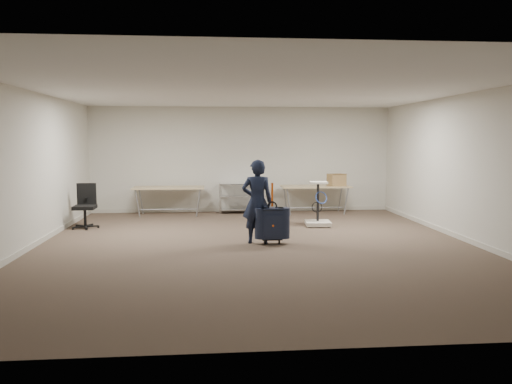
{
  "coord_description": "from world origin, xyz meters",
  "views": [
    {
      "loc": [
        -0.78,
        -8.86,
        1.93
      ],
      "look_at": [
        0.02,
        0.3,
        0.96
      ],
      "focal_mm": 35.0,
      "sensor_mm": 36.0,
      "label": 1
    }
  ],
  "objects": [
    {
      "name": "cardboard_box",
      "position": [
        2.44,
        3.86,
        0.89
      ],
      "size": [
        0.49,
        0.41,
        0.31
      ],
      "primitive_type": "cube",
      "rotation": [
        0.0,
        0.0,
        0.26
      ],
      "color": "olive",
      "rests_on": "folding_table_right"
    },
    {
      "name": "wire_shelf",
      "position": [
        0.0,
        4.2,
        0.44
      ],
      "size": [
        1.22,
        0.47,
        0.8
      ],
      "color": "silver",
      "rests_on": "ground"
    },
    {
      "name": "room_shell",
      "position": [
        0.0,
        1.38,
        0.05
      ],
      "size": [
        8.0,
        9.0,
        9.0
      ],
      "color": "beige",
      "rests_on": "ground"
    },
    {
      "name": "ground",
      "position": [
        0.0,
        0.0,
        0.0
      ],
      "size": [
        9.0,
        9.0,
        0.0
      ],
      "primitive_type": "plane",
      "color": "#403227",
      "rests_on": "ground"
    },
    {
      "name": "folding_table_left",
      "position": [
        -1.9,
        3.95,
        0.68
      ],
      "size": [
        1.8,
        0.75,
        0.73
      ],
      "color": "tan",
      "rests_on": "ground"
    },
    {
      "name": "folding_table_right",
      "position": [
        1.9,
        3.95,
        0.68
      ],
      "size": [
        1.8,
        0.75,
        0.73
      ],
      "color": "tan",
      "rests_on": "ground"
    },
    {
      "name": "equipment_cart",
      "position": [
        1.57,
        2.02,
        0.26
      ],
      "size": [
        0.59,
        0.59,
        1.0
      ],
      "color": "beige",
      "rests_on": "ground"
    },
    {
      "name": "suitcase",
      "position": [
        0.31,
        0.19,
        0.39
      ],
      "size": [
        0.42,
        0.24,
        1.14
      ],
      "color": "#161831",
      "rests_on": "ground"
    },
    {
      "name": "person",
      "position": [
        0.04,
        0.3,
        0.78
      ],
      "size": [
        0.6,
        0.43,
        1.57
      ],
      "primitive_type": "imported",
      "rotation": [
        0.0,
        0.0,
        3.05
      ],
      "color": "black",
      "rests_on": "ground"
    },
    {
      "name": "office_chair",
      "position": [
        -3.57,
        2.24,
        0.29
      ],
      "size": [
        0.59,
        0.59,
        0.97
      ],
      "color": "black",
      "rests_on": "ground"
    }
  ]
}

